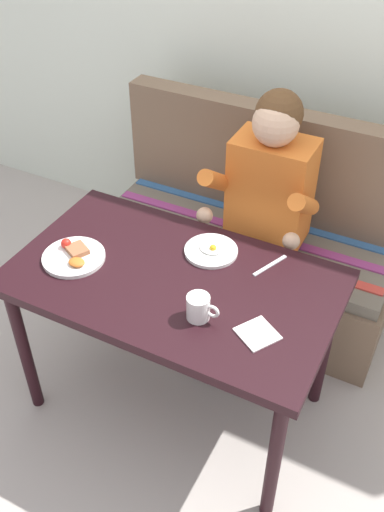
{
  "coord_description": "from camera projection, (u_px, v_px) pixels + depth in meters",
  "views": [
    {
      "loc": [
        0.78,
        -1.37,
        2.13
      ],
      "look_at": [
        0.0,
        0.15,
        0.72
      ],
      "focal_mm": 40.62,
      "sensor_mm": 36.0,
      "label": 1
    }
  ],
  "objects": [
    {
      "name": "plate_breakfast",
      "position": [
        74.0,
        256.0,
        2.19
      ],
      "size": [
        0.24,
        0.24,
        0.05
      ],
      "color": "white",
      "rests_on": "table"
    },
    {
      "name": "napkin",
      "position": [
        257.0,
        334.0,
        1.89
      ],
      "size": [
        0.16,
        0.16,
        0.01
      ],
      "primitive_type": "cube",
      "rotation": [
        0.0,
        0.0,
        -0.56
      ],
      "color": "white",
      "rests_on": "table"
    },
    {
      "name": "person",
      "position": [
        264.0,
        202.0,
        2.47
      ],
      "size": [
        0.45,
        0.61,
        1.21
      ],
      "color": "orange",
      "rests_on": "ground"
    },
    {
      "name": "coffee_mug",
      "position": [
        199.0,
        307.0,
        1.92
      ],
      "size": [
        0.12,
        0.08,
        0.09
      ],
      "color": "white",
      "rests_on": "table"
    },
    {
      "name": "couch",
      "position": [
        248.0,
        247.0,
        2.89
      ],
      "size": [
        1.44,
        0.56,
        1.0
      ],
      "color": "brown",
      "rests_on": "ground"
    },
    {
      "name": "back_wall",
      "position": [
        305.0,
        18.0,
        2.62
      ],
      "size": [
        4.4,
        0.1,
        2.6
      ],
      "primitive_type": "cube",
      "color": "silver",
      "rests_on": "ground"
    },
    {
      "name": "table",
      "position": [
        174.0,
        294.0,
        2.16
      ],
      "size": [
        1.2,
        0.7,
        0.73
      ],
      "color": "black",
      "rests_on": "ground"
    },
    {
      "name": "plate_eggs",
      "position": [
        211.0,
        250.0,
        2.22
      ],
      "size": [
        0.21,
        0.21,
        0.04
      ],
      "color": "white",
      "rests_on": "table"
    },
    {
      "name": "ground_plane",
      "position": [
        177.0,
        400.0,
        2.58
      ],
      "size": [
        8.0,
        8.0,
        0.0
      ],
      "primitive_type": "plane",
      "color": "#ADA49C"
    },
    {
      "name": "fork",
      "position": [
        270.0,
        266.0,
        2.16
      ],
      "size": [
        0.08,
        0.16,
        0.0
      ],
      "primitive_type": "cube",
      "rotation": [
        0.0,
        0.0,
        -0.39
      ],
      "color": "silver",
      "rests_on": "table"
    }
  ]
}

